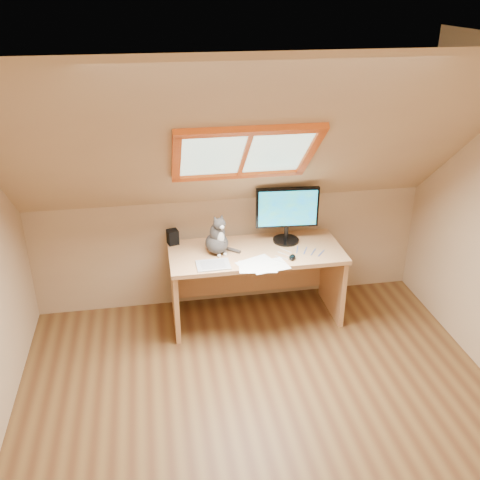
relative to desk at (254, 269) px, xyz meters
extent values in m
plane|color=brown|center=(-0.16, -1.44, -0.46)|extent=(3.50, 3.50, 0.00)
cube|color=tan|center=(-0.16, 0.31, 0.04)|extent=(3.50, 0.02, 1.00)
cube|color=silver|center=(-0.16, -2.22, 1.94)|extent=(3.50, 1.95, 0.02)
cube|color=tan|center=(-0.16, -0.47, 1.24)|extent=(3.50, 1.56, 1.41)
cube|color=#B2E0CC|center=(-0.16, -0.39, 1.17)|extent=(0.90, 0.53, 0.48)
cube|color=#E45415|center=(-0.16, -0.39, 1.17)|extent=(1.02, 0.64, 0.59)
cube|color=tan|center=(0.00, -0.06, 0.19)|extent=(1.46, 0.64, 0.04)
cube|color=tan|center=(-0.70, -0.06, -0.14)|extent=(0.04, 0.58, 0.63)
cube|color=tan|center=(0.70, -0.06, -0.14)|extent=(0.04, 0.58, 0.63)
cube|color=tan|center=(0.00, 0.23, -0.14)|extent=(1.36, 0.03, 0.44)
cylinder|color=black|center=(0.29, 0.06, 0.22)|extent=(0.23, 0.23, 0.02)
cylinder|color=black|center=(0.29, 0.06, 0.29)|extent=(0.04, 0.04, 0.12)
cube|color=black|center=(0.29, 0.06, 0.53)|extent=(0.54, 0.08, 0.35)
cube|color=blue|center=(0.29, 0.03, 0.53)|extent=(0.50, 0.05, 0.31)
ellipsoid|color=#3F3A37|center=(-0.33, -0.03, 0.29)|extent=(0.26, 0.28, 0.17)
ellipsoid|color=#3F3A37|center=(-0.32, -0.05, 0.39)|extent=(0.16, 0.16, 0.18)
ellipsoid|color=silver|center=(-0.31, -0.10, 0.37)|extent=(0.07, 0.05, 0.10)
ellipsoid|color=#3F3A37|center=(-0.31, -0.08, 0.49)|extent=(0.13, 0.12, 0.09)
sphere|color=silver|center=(-0.30, -0.12, 0.48)|extent=(0.04, 0.04, 0.04)
cone|color=#3F3A37|center=(-0.35, -0.08, 0.54)|extent=(0.06, 0.05, 0.06)
cone|color=#3F3A37|center=(-0.29, -0.06, 0.54)|extent=(0.06, 0.06, 0.06)
cube|color=black|center=(-0.68, 0.19, 0.28)|extent=(0.11, 0.11, 0.13)
cube|color=#B2B2B7|center=(-0.39, -0.27, 0.22)|extent=(0.27, 0.20, 0.01)
ellipsoid|color=black|center=(0.26, -0.26, 0.23)|extent=(0.09, 0.11, 0.03)
cube|color=white|center=(-0.05, -0.32, 0.21)|extent=(0.33, 0.27, 0.00)
cube|color=white|center=(-0.05, -0.32, 0.21)|extent=(0.32, 0.24, 0.00)
cube|color=white|center=(-0.05, -0.32, 0.22)|extent=(0.35, 0.30, 0.00)
camera|label=1|loc=(-0.83, -4.00, 2.26)|focal=40.00mm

